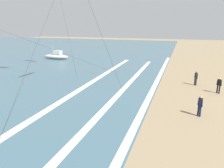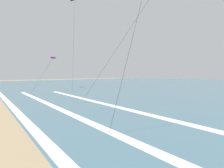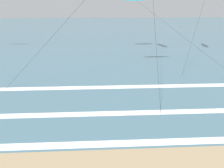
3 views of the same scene
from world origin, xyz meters
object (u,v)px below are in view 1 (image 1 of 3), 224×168
surfer_foreground_main (200,104)px  offshore_boat (56,56)px  surfer_right_near (219,84)px  surfer_left_near (196,77)px

surfer_foreground_main → offshore_boat: offshore_boat is taller
surfer_right_near → offshore_boat: 30.03m
surfer_left_near → surfer_foreground_main: 8.65m
surfer_foreground_main → surfer_right_near: bearing=-18.4°
surfer_foreground_main → offshore_boat: (19.73, 24.77, -0.40)m
surfer_left_near → surfer_foreground_main: size_ratio=1.00×
surfer_left_near → surfer_foreground_main: (-8.65, 0.10, 0.00)m
surfer_foreground_main → surfer_left_near: bearing=-0.7°
offshore_boat → surfer_foreground_main: bearing=-128.5°
surfer_right_near → surfer_foreground_main: same height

